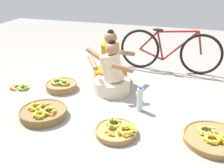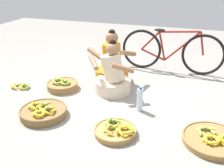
{
  "view_description": "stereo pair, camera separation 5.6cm",
  "coord_description": "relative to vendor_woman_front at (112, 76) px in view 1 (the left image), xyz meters",
  "views": [
    {
      "loc": [
        0.87,
        -2.99,
        1.65
      ],
      "look_at": [
        0.0,
        -0.2,
        0.35
      ],
      "focal_mm": 42.22,
      "sensor_mm": 36.0,
      "label": 1
    },
    {
      "loc": [
        0.92,
        -2.97,
        1.65
      ],
      "look_at": [
        0.0,
        -0.2,
        0.35
      ],
      "focal_mm": 42.22,
      "sensor_mm": 36.0,
      "label": 2
    }
  ],
  "objects": [
    {
      "name": "water_bottle",
      "position": [
        0.5,
        -0.41,
        -0.09
      ],
      "size": [
        0.08,
        0.08,
        0.32
      ],
      "color": "silver",
      "rests_on": "ground"
    },
    {
      "name": "bicycle_leaning",
      "position": [
        0.68,
        1.09,
        0.12
      ],
      "size": [
        1.7,
        0.08,
        0.73
      ],
      "color": "black",
      "rests_on": "ground"
    },
    {
      "name": "ground_plane",
      "position": [
        0.16,
        -0.3,
        -0.24
      ],
      "size": [
        10.0,
        10.0,
        0.0
      ],
      "primitive_type": "plane",
      "color": "gray"
    },
    {
      "name": "banana_basket_front_center",
      "position": [
        -0.73,
        -0.15,
        -0.18
      ],
      "size": [
        0.46,
        0.46,
        0.17
      ],
      "color": "olive",
      "rests_on": "ground"
    },
    {
      "name": "banana_basket_mid_left",
      "position": [
        1.36,
        -0.83,
        -0.2
      ],
      "size": [
        0.63,
        0.63,
        0.14
      ],
      "color": "olive",
      "rests_on": "ground"
    },
    {
      "name": "vendor_woman_front",
      "position": [
        0.0,
        0.0,
        0.0
      ],
      "size": [
        0.73,
        0.52,
        0.77
      ],
      "color": "beige",
      "rests_on": "ground"
    },
    {
      "name": "vendor_woman_behind",
      "position": [
        -0.14,
        0.39,
        0.02
      ],
      "size": [
        0.71,
        0.54,
        0.81
      ],
      "color": "orange",
      "rests_on": "ground"
    },
    {
      "name": "banana_basket_back_center",
      "position": [
        -0.57,
        -0.91,
        -0.18
      ],
      "size": [
        0.57,
        0.57,
        0.16
      ],
      "color": "brown",
      "rests_on": "ground"
    },
    {
      "name": "banana_basket_near_vendor",
      "position": [
        0.37,
        -1.0,
        -0.2
      ],
      "size": [
        0.46,
        0.46,
        0.14
      ],
      "color": "#A87F47",
      "rests_on": "ground"
    },
    {
      "name": "loose_bananas_front_right",
      "position": [
        -1.33,
        -0.32,
        -0.22
      ],
      "size": [
        0.3,
        0.2,
        0.09
      ],
      "color": "yellow",
      "rests_on": "ground"
    }
  ]
}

